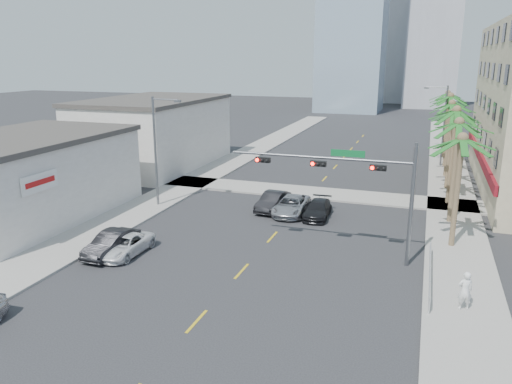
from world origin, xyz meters
TOP-DOWN VIEW (x-y plane):
  - ground at (0.00, 0.00)m, footprint 260.00×260.00m
  - sidewalk_right at (12.00, 20.00)m, footprint 4.00×120.00m
  - sidewalk_left at (-12.00, 20.00)m, footprint 4.00×120.00m
  - sidewalk_cross at (0.00, 22.00)m, footprint 80.00×4.00m
  - building_left_near at (-19.00, 8.00)m, footprint 10.00×16.00m
  - building_left_far at (-19.50, 28.00)m, footprint 11.00×18.00m
  - tower_far_center at (-3.00, 125.00)m, footprint 16.00×16.00m
  - traffic_signal_mast at (5.78, 7.95)m, footprint 11.12×0.54m
  - palm_tree_0 at (11.60, 12.00)m, footprint 4.80×4.80m
  - palm_tree_1 at (11.60, 17.20)m, footprint 4.80×4.80m
  - palm_tree_2 at (11.60, 22.40)m, footprint 4.80×4.80m
  - palm_tree_3 at (11.60, 27.60)m, footprint 4.80×4.80m
  - palm_tree_4 at (11.60, 32.80)m, footprint 4.80×4.80m
  - palm_tree_5 at (11.60, 38.00)m, footprint 4.80×4.80m
  - palm_tree_6 at (11.60, 43.20)m, footprint 4.80×4.80m
  - palm_tree_7 at (11.60, 48.40)m, footprint 4.80×4.80m
  - streetlight_left at (-11.00, 14.00)m, footprint 2.55×0.25m
  - streetlight_right at (11.00, 38.00)m, footprint 2.55×0.25m
  - guardrail at (10.30, 6.00)m, footprint 0.08×8.08m
  - car_parked_mid at (-8.63, 3.76)m, footprint 1.66×4.45m
  - car_parked_far at (-7.80, 4.01)m, footprint 2.12×4.49m
  - car_lane_left at (-1.84, 16.05)m, footprint 1.90×4.56m
  - car_lane_center at (-0.15, 15.55)m, footprint 2.48×5.13m
  - car_lane_right at (2.00, 15.39)m, footprint 1.99×4.47m
  - pedestrian at (11.88, 3.07)m, footprint 0.83×0.67m

SIDE VIEW (x-z plane):
  - ground at x=0.00m, z-range 0.00..0.00m
  - sidewalk_right at x=12.00m, z-range 0.00..0.15m
  - sidewalk_left at x=-12.00m, z-range 0.00..0.15m
  - sidewalk_cross at x=0.00m, z-range 0.00..0.15m
  - car_parked_far at x=-7.80m, z-range 0.00..1.24m
  - car_lane_right at x=2.00m, z-range 0.00..1.28m
  - guardrail at x=10.30m, z-range 0.17..1.17m
  - car_lane_center at x=-0.15m, z-range 0.00..1.41m
  - car_parked_mid at x=-8.63m, z-range 0.00..1.45m
  - car_lane_left at x=-1.84m, z-range 0.00..1.47m
  - pedestrian at x=11.88m, z-range 0.15..2.11m
  - building_left_near at x=-19.00m, z-range 0.00..6.00m
  - building_left_far at x=-19.50m, z-range 0.00..7.20m
  - streetlight_left at x=-11.00m, z-range 0.56..9.56m
  - streetlight_right at x=11.00m, z-range 0.56..9.56m
  - traffic_signal_mast at x=5.78m, z-range 1.46..8.66m
  - palm_tree_0 at x=11.60m, z-range 3.18..10.98m
  - palm_tree_3 at x=11.60m, z-range 3.18..10.98m
  - palm_tree_6 at x=11.60m, z-range 3.18..10.98m
  - palm_tree_1 at x=11.60m, z-range 3.35..11.51m
  - palm_tree_4 at x=11.60m, z-range 3.35..11.51m
  - palm_tree_7 at x=11.60m, z-range 3.35..11.51m
  - palm_tree_2 at x=11.60m, z-range 3.52..12.04m
  - palm_tree_5 at x=11.60m, z-range 3.52..12.04m
  - tower_far_center at x=-3.00m, z-range 0.00..42.00m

